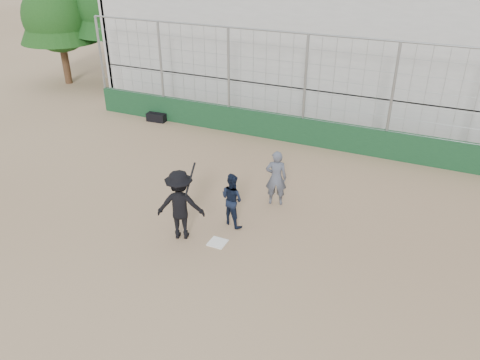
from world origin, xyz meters
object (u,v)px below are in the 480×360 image
at_px(catcher_crouched, 232,207).
at_px(umpire, 276,181).
at_px(batter_at_plate, 180,205).
at_px(equipment_bag, 156,117).

distance_m(catcher_crouched, umpire, 1.68).
relative_size(batter_at_plate, equipment_bag, 2.46).
relative_size(umpire, equipment_bag, 1.83).
xyz_separation_m(umpire, equipment_bag, (-6.87, 4.21, -0.58)).
bearing_deg(catcher_crouched, umpire, 65.59).
bearing_deg(catcher_crouched, batter_at_plate, -132.16).
xyz_separation_m(batter_at_plate, umpire, (1.64, 2.56, -0.19)).
xyz_separation_m(catcher_crouched, equipment_bag, (-6.18, 5.72, -0.35)).
relative_size(batter_at_plate, umpire, 1.34).
bearing_deg(equipment_bag, catcher_crouched, -42.78).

